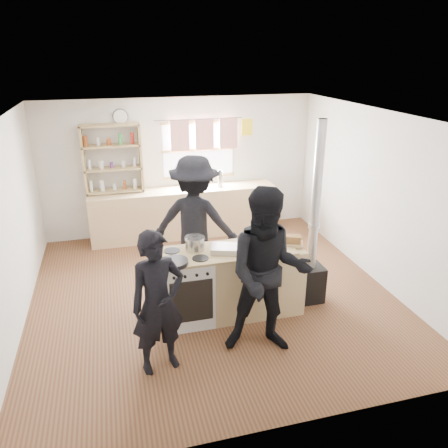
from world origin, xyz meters
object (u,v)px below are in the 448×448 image
at_px(stockpot_counter, 259,241).
at_px(person_near_left, 158,303).
at_px(skillet_greens, 174,262).
at_px(thermos, 220,179).
at_px(roast_tray, 226,249).
at_px(person_near_right, 268,273).
at_px(cooking_island, 232,282).
at_px(person_far, 195,222).
at_px(flue_heater, 311,258).
at_px(bread_board, 292,241).
at_px(stockpot_stove, 195,243).

xyz_separation_m(stockpot_counter, person_near_left, (-1.38, -0.79, -0.22)).
bearing_deg(skillet_greens, thermos, 66.19).
xyz_separation_m(roast_tray, person_near_left, (-0.94, -0.78, -0.17)).
height_order(skillet_greens, person_near_right, person_near_right).
distance_m(cooking_island, person_far, 1.11).
bearing_deg(stockpot_counter, flue_heater, 5.94).
bearing_deg(person_far, flue_heater, 172.31).
xyz_separation_m(stockpot_counter, bread_board, (0.44, -0.02, -0.04)).
xyz_separation_m(stockpot_counter, flue_heater, (0.79, 0.08, -0.37)).
relative_size(cooking_island, person_far, 1.02).
bearing_deg(flue_heater, roast_tray, -175.49).
xyz_separation_m(stockpot_stove, bread_board, (1.25, -0.15, -0.04)).
relative_size(stockpot_stove, person_near_left, 0.15).
xyz_separation_m(bread_board, person_near_right, (-0.60, -0.76, -0.00)).
bearing_deg(flue_heater, stockpot_counter, -174.06).
distance_m(flue_heater, person_near_left, 2.34).
bearing_deg(bread_board, thermos, 94.91).
height_order(person_near_left, person_near_right, person_near_right).
height_order(thermos, person_near_left, person_near_left).
xyz_separation_m(stockpot_stove, stockpot_counter, (0.80, -0.13, 0.00)).
bearing_deg(person_far, cooking_island, 131.33).
relative_size(roast_tray, person_near_left, 0.26).
relative_size(stockpot_counter, person_near_left, 0.17).
bearing_deg(stockpot_stove, roast_tray, -21.97).
bearing_deg(stockpot_counter, thermos, 85.87).
xyz_separation_m(thermos, person_near_right, (-0.36, -3.57, -0.07)).
distance_m(bread_board, person_near_left, 1.99).
bearing_deg(thermos, person_near_left, -113.84).
height_order(stockpot_stove, person_far, person_far).
distance_m(skillet_greens, person_near_right, 1.12).
bearing_deg(person_near_right, flue_heater, 57.28).
distance_m(stockpot_stove, flue_heater, 1.63).
xyz_separation_m(roast_tray, stockpot_counter, (0.44, 0.01, 0.05)).
bearing_deg(stockpot_stove, person_far, 78.32).
bearing_deg(roast_tray, thermos, 77.15).
relative_size(thermos, stockpot_stove, 1.18).
distance_m(skillet_greens, person_near_left, 0.67).
xyz_separation_m(thermos, stockpot_stove, (-1.01, -2.66, -0.03)).
bearing_deg(flue_heater, person_near_left, -158.08).
xyz_separation_m(cooking_island, person_far, (-0.29, 0.95, 0.50)).
bearing_deg(bread_board, stockpot_stove, 173.21).
bearing_deg(person_near_left, roast_tray, 25.99).
bearing_deg(person_far, stockpot_counter, 147.39).
distance_m(cooking_island, person_near_left, 1.37).
bearing_deg(stockpot_counter, roast_tray, -178.06).
height_order(bread_board, person_near_left, person_near_left).
xyz_separation_m(roast_tray, flue_heater, (1.23, 0.10, -0.32)).
xyz_separation_m(skillet_greens, stockpot_stove, (0.31, 0.33, 0.06)).
bearing_deg(bread_board, person_near_right, -128.63).
bearing_deg(stockpot_stove, skillet_greens, -133.87).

